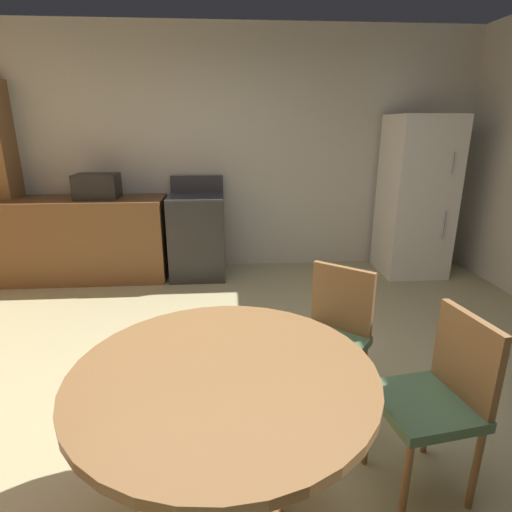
{
  "coord_description": "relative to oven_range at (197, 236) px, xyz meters",
  "views": [
    {
      "loc": [
        -0.02,
        -2.02,
        1.65
      ],
      "look_at": [
        0.19,
        0.75,
        0.76
      ],
      "focal_mm": 28.8,
      "sensor_mm": 36.0,
      "label": 1
    }
  ],
  "objects": [
    {
      "name": "kitchen_counter",
      "position": [
        -1.36,
        -0.0,
        -0.02
      ],
      "size": [
        2.03,
        0.6,
        0.9
      ],
      "primitive_type": "cube",
      "color": "brown",
      "rests_on": "ground"
    },
    {
      "name": "oven_range",
      "position": [
        0.0,
        0.0,
        0.0
      ],
      "size": [
        0.6,
        0.6,
        1.1
      ],
      "color": "#2D2B28",
      "rests_on": "ground"
    },
    {
      "name": "refrigerator",
      "position": [
        2.45,
        -0.05,
        0.41
      ],
      "size": [
        0.68,
        0.68,
        1.76
      ],
      "color": "white",
      "rests_on": "ground"
    },
    {
      "name": "ground_plane",
      "position": [
        0.34,
        -2.47,
        -0.47
      ],
      "size": [
        14.0,
        14.0,
        0.0
      ],
      "primitive_type": "plane",
      "color": "tan"
    },
    {
      "name": "chair_northeast",
      "position": [
        0.93,
        -2.39,
        0.03
      ],
      "size": [
        0.56,
        0.56,
        0.87
      ],
      "rotation": [
        0.0,
        0.0,
        4.01
      ],
      "color": "olive",
      "rests_on": "ground"
    },
    {
      "name": "microwave",
      "position": [
        -1.03,
        -0.0,
        0.56
      ],
      "size": [
        0.44,
        0.32,
        0.26
      ],
      "primitive_type": "cube",
      "color": "black",
      "rests_on": "kitchen_counter"
    },
    {
      "name": "chair_east",
      "position": [
        1.26,
        -2.99,
        0.03
      ],
      "size": [
        0.46,
        0.46,
        0.87
      ],
      "rotation": [
        0.0,
        0.0,
        3.29
      ],
      "color": "olive",
      "rests_on": "ground"
    },
    {
      "name": "dining_table",
      "position": [
        0.3,
        -3.13,
        0.13
      ],
      "size": [
        1.17,
        1.17,
        0.76
      ],
      "color": "olive",
      "rests_on": "ground"
    },
    {
      "name": "wall_back",
      "position": [
        0.34,
        0.4,
        0.88
      ],
      "size": [
        6.04,
        0.12,
        2.7
      ],
      "primitive_type": "cube",
      "color": "beige",
      "rests_on": "ground"
    }
  ]
}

